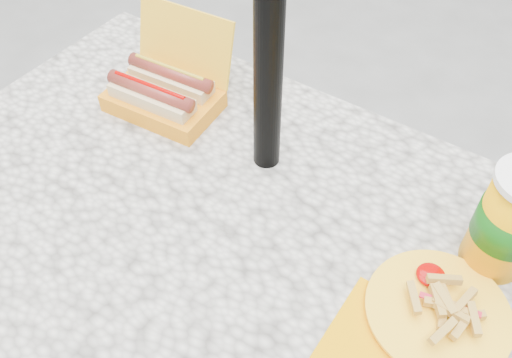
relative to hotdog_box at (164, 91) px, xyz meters
The scene contains 4 objects.
picnic_table 0.35m from the hotdog_box, 33.43° to the right, with size 1.20×0.80×0.75m.
hotdog_box is the anchor object (origin of this frame).
fries_plate 0.67m from the hotdog_box, 13.04° to the right, with size 0.24×0.29×0.04m.
soda_cup 0.70m from the hotdog_box, ahead, with size 0.11×0.11×0.20m.
Camera 1 is at (0.39, -0.46, 1.50)m, focal length 38.00 mm.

